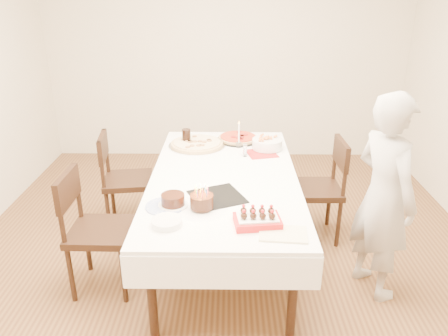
{
  "coord_description": "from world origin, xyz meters",
  "views": [
    {
      "loc": [
        0.04,
        -3.03,
        2.14
      ],
      "look_at": [
        -0.0,
        0.1,
        0.81
      ],
      "focal_mm": 35.0,
      "sensor_mm": 36.0,
      "label": 1
    }
  ],
  "objects_px": {
    "pizza_pepperoni": "(238,138)",
    "layer_cake": "(173,200)",
    "person": "(384,197)",
    "chair_left_savory": "(128,180)",
    "pizza_white": "(197,144)",
    "taper_candle": "(239,134)",
    "cola_glass": "(186,137)",
    "chair_right_savory": "(315,189)",
    "strawberry_box": "(257,220)",
    "chair_left_dessert": "(101,232)",
    "birthday_cake": "(202,197)",
    "dining_table": "(224,217)",
    "pasta_bowl": "(267,144)"
  },
  "relations": [
    {
      "from": "pizza_pepperoni",
      "to": "layer_cake",
      "type": "xyz_separation_m",
      "value": [
        -0.46,
        -1.34,
        0.02
      ]
    },
    {
      "from": "person",
      "to": "chair_left_savory",
      "type": "bearing_deg",
      "value": 42.91
    },
    {
      "from": "pizza_white",
      "to": "layer_cake",
      "type": "height_order",
      "value": "layer_cake"
    },
    {
      "from": "taper_candle",
      "to": "cola_glass",
      "type": "distance_m",
      "value": 0.49
    },
    {
      "from": "pizza_white",
      "to": "taper_candle",
      "type": "bearing_deg",
      "value": -3.63
    },
    {
      "from": "chair_right_savory",
      "to": "strawberry_box",
      "type": "xyz_separation_m",
      "value": [
        -0.58,
        -1.11,
        0.32
      ]
    },
    {
      "from": "chair_right_savory",
      "to": "chair_left_savory",
      "type": "height_order",
      "value": "chair_right_savory"
    },
    {
      "from": "chair_left_dessert",
      "to": "birthday_cake",
      "type": "xyz_separation_m",
      "value": [
        0.75,
        -0.16,
        0.37
      ]
    },
    {
      "from": "chair_left_savory",
      "to": "cola_glass",
      "type": "xyz_separation_m",
      "value": [
        0.54,
        0.18,
        0.36
      ]
    },
    {
      "from": "chair_left_dessert",
      "to": "cola_glass",
      "type": "bearing_deg",
      "value": -115.3
    },
    {
      "from": "person",
      "to": "layer_cake",
      "type": "distance_m",
      "value": 1.47
    },
    {
      "from": "cola_glass",
      "to": "strawberry_box",
      "type": "bearing_deg",
      "value": -68.57
    },
    {
      "from": "chair_right_savory",
      "to": "cola_glass",
      "type": "relative_size",
      "value": 6.34
    },
    {
      "from": "chair_left_dessert",
      "to": "birthday_cake",
      "type": "distance_m",
      "value": 0.85
    },
    {
      "from": "chair_right_savory",
      "to": "pizza_pepperoni",
      "type": "bearing_deg",
      "value": 143.58
    },
    {
      "from": "chair_right_savory",
      "to": "chair_left_savory",
      "type": "distance_m",
      "value": 1.7
    },
    {
      "from": "cola_glass",
      "to": "dining_table",
      "type": "bearing_deg",
      "value": -63.01
    },
    {
      "from": "cola_glass",
      "to": "layer_cake",
      "type": "height_order",
      "value": "cola_glass"
    },
    {
      "from": "pizza_pepperoni",
      "to": "cola_glass",
      "type": "relative_size",
      "value": 2.74
    },
    {
      "from": "pasta_bowl",
      "to": "cola_glass",
      "type": "relative_size",
      "value": 1.85
    },
    {
      "from": "pizza_white",
      "to": "pizza_pepperoni",
      "type": "xyz_separation_m",
      "value": [
        0.38,
        0.17,
        0.0
      ]
    },
    {
      "from": "person",
      "to": "cola_glass",
      "type": "relative_size",
      "value": 10.35
    },
    {
      "from": "pizza_white",
      "to": "taper_candle",
      "type": "xyz_separation_m",
      "value": [
        0.38,
        -0.02,
        0.1
      ]
    },
    {
      "from": "chair_right_savory",
      "to": "strawberry_box",
      "type": "distance_m",
      "value": 1.29
    },
    {
      "from": "pizza_pepperoni",
      "to": "chair_left_dessert",
      "type": "bearing_deg",
      "value": -129.71
    },
    {
      "from": "layer_cake",
      "to": "strawberry_box",
      "type": "relative_size",
      "value": 0.71
    },
    {
      "from": "pizza_pepperoni",
      "to": "chair_right_savory",
      "type": "bearing_deg",
      "value": -35.36
    },
    {
      "from": "cola_glass",
      "to": "chair_left_dessert",
      "type": "bearing_deg",
      "value": -115.95
    },
    {
      "from": "person",
      "to": "dining_table",
      "type": "bearing_deg",
      "value": 48.11
    },
    {
      "from": "chair_right_savory",
      "to": "layer_cake",
      "type": "height_order",
      "value": "chair_right_savory"
    },
    {
      "from": "cola_glass",
      "to": "pizza_pepperoni",
      "type": "bearing_deg",
      "value": 14.25
    },
    {
      "from": "pizza_pepperoni",
      "to": "dining_table",
      "type": "bearing_deg",
      "value": -98.42
    },
    {
      "from": "cola_glass",
      "to": "birthday_cake",
      "type": "distance_m",
      "value": 1.28
    },
    {
      "from": "chair_left_dessert",
      "to": "strawberry_box",
      "type": "bearing_deg",
      "value": 162.49
    },
    {
      "from": "birthday_cake",
      "to": "dining_table",
      "type": "bearing_deg",
      "value": 75.74
    },
    {
      "from": "birthday_cake",
      "to": "strawberry_box",
      "type": "relative_size",
      "value": 0.54
    },
    {
      "from": "chair_left_dessert",
      "to": "cola_glass",
      "type": "relative_size",
      "value": 6.43
    },
    {
      "from": "layer_cake",
      "to": "taper_candle",
      "type": "bearing_deg",
      "value": 67.97
    },
    {
      "from": "pizza_pepperoni",
      "to": "pasta_bowl",
      "type": "bearing_deg",
      "value": -42.56
    },
    {
      "from": "chair_left_dessert",
      "to": "layer_cake",
      "type": "xyz_separation_m",
      "value": [
        0.56,
        -0.12,
        0.32
      ]
    },
    {
      "from": "person",
      "to": "cola_glass",
      "type": "distance_m",
      "value": 1.84
    },
    {
      "from": "chair_left_savory",
      "to": "pasta_bowl",
      "type": "height_order",
      "value": "chair_left_savory"
    },
    {
      "from": "pizza_white",
      "to": "pasta_bowl",
      "type": "height_order",
      "value": "pasta_bowl"
    },
    {
      "from": "pasta_bowl",
      "to": "strawberry_box",
      "type": "height_order",
      "value": "pasta_bowl"
    },
    {
      "from": "person",
      "to": "cola_glass",
      "type": "xyz_separation_m",
      "value": [
        -1.48,
        1.09,
        0.07
      ]
    },
    {
      "from": "chair_left_dessert",
      "to": "strawberry_box",
      "type": "xyz_separation_m",
      "value": [
        1.11,
        -0.36,
        0.32
      ]
    },
    {
      "from": "birthday_cake",
      "to": "strawberry_box",
      "type": "distance_m",
      "value": 0.42
    },
    {
      "from": "strawberry_box",
      "to": "taper_candle",
      "type": "bearing_deg",
      "value": 93.7
    },
    {
      "from": "dining_table",
      "to": "strawberry_box",
      "type": "height_order",
      "value": "strawberry_box"
    },
    {
      "from": "dining_table",
      "to": "chair_right_savory",
      "type": "relative_size",
      "value": 2.31
    }
  ]
}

